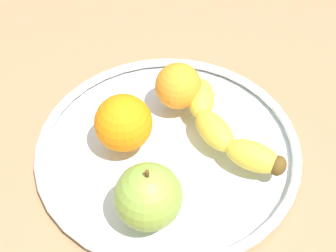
{
  "coord_description": "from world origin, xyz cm",
  "views": [
    {
      "loc": [
        34.13,
        -15.52,
        46.26
      ],
      "look_at": [
        0.0,
        0.0,
        4.8
      ],
      "focal_mm": 48.86,
      "sensor_mm": 36.0,
      "label": 1
    }
  ],
  "objects_px": {
    "fruit_bowl": "(168,146)",
    "orange_front_left": "(178,86)",
    "banana": "(224,129)",
    "orange_back_right": "(123,123)",
    "apple": "(148,197)"
  },
  "relations": [
    {
      "from": "banana",
      "to": "orange_back_right",
      "type": "relative_size",
      "value": 2.67
    },
    {
      "from": "orange_front_left",
      "to": "fruit_bowl",
      "type": "bearing_deg",
      "value": -35.36
    },
    {
      "from": "fruit_bowl",
      "to": "banana",
      "type": "xyz_separation_m",
      "value": [
        0.02,
        0.07,
        0.03
      ]
    },
    {
      "from": "orange_back_right",
      "to": "orange_front_left",
      "type": "distance_m",
      "value": 0.1
    },
    {
      "from": "banana",
      "to": "orange_front_left",
      "type": "height_order",
      "value": "orange_front_left"
    },
    {
      "from": "orange_back_right",
      "to": "banana",
      "type": "bearing_deg",
      "value": 68.56
    },
    {
      "from": "orange_back_right",
      "to": "orange_front_left",
      "type": "relative_size",
      "value": 1.15
    },
    {
      "from": "banana",
      "to": "apple",
      "type": "distance_m",
      "value": 0.15
    },
    {
      "from": "fruit_bowl",
      "to": "apple",
      "type": "relative_size",
      "value": 4.13
    },
    {
      "from": "banana",
      "to": "orange_front_left",
      "type": "distance_m",
      "value": 0.09
    },
    {
      "from": "fruit_bowl",
      "to": "orange_front_left",
      "type": "height_order",
      "value": "orange_front_left"
    },
    {
      "from": "banana",
      "to": "apple",
      "type": "height_order",
      "value": "apple"
    },
    {
      "from": "orange_back_right",
      "to": "orange_front_left",
      "type": "xyz_separation_m",
      "value": [
        -0.04,
        0.09,
        -0.0
      ]
    },
    {
      "from": "orange_back_right",
      "to": "orange_front_left",
      "type": "height_order",
      "value": "orange_back_right"
    },
    {
      "from": "orange_front_left",
      "to": "apple",
      "type": "bearing_deg",
      "value": -35.43
    }
  ]
}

